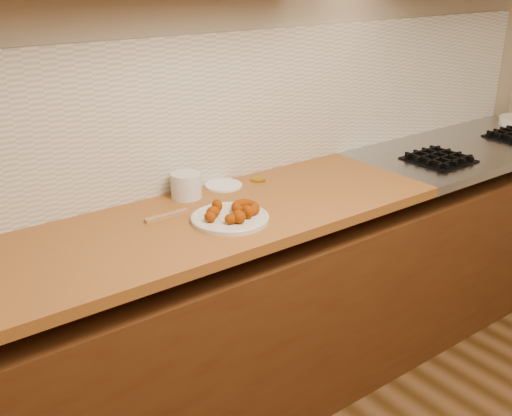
# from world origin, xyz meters

# --- Properties ---
(wall_back) EXTENTS (4.00, 0.02, 2.70)m
(wall_back) POSITION_xyz_m (0.00, 2.00, 1.35)
(wall_back) COLOR tan
(wall_back) RESTS_ON ground
(base_cabinet) EXTENTS (3.60, 0.60, 0.77)m
(base_cabinet) POSITION_xyz_m (0.00, 1.69, 0.39)
(base_cabinet) COLOR #492A12
(base_cabinet) RESTS_ON floor
(butcher_block) EXTENTS (2.30, 0.62, 0.04)m
(butcher_block) POSITION_xyz_m (-0.65, 1.69, 0.88)
(butcher_block) COLOR #985B1F
(butcher_block) RESTS_ON base_cabinet
(stovetop) EXTENTS (1.30, 0.62, 0.04)m
(stovetop) POSITION_xyz_m (1.15, 1.69, 0.88)
(stovetop) COLOR #9EA0A5
(stovetop) RESTS_ON base_cabinet
(backsplash) EXTENTS (3.60, 0.02, 0.60)m
(backsplash) POSITION_xyz_m (0.00, 1.99, 1.20)
(backsplash) COLOR beige
(backsplash) RESTS_ON wall_back
(burner_grates) EXTENTS (0.91, 0.26, 0.03)m
(burner_grates) POSITION_xyz_m (1.13, 1.61, 0.91)
(burner_grates) COLOR black
(burner_grates) RESTS_ON stovetop
(donut_plate) EXTENTS (0.28, 0.28, 0.02)m
(donut_plate) POSITION_xyz_m (-0.37, 1.61, 0.91)
(donut_plate) COLOR beige
(donut_plate) RESTS_ON butcher_block
(ring_donut) EXTENTS (0.14, 0.14, 0.05)m
(ring_donut) POSITION_xyz_m (-0.30, 1.61, 0.93)
(ring_donut) COLOR #782600
(ring_donut) RESTS_ON donut_plate
(fried_dough_chunks) EXTENTS (0.17, 0.18, 0.05)m
(fried_dough_chunks) POSITION_xyz_m (-0.39, 1.59, 0.94)
(fried_dough_chunks) COLOR #782600
(fried_dough_chunks) RESTS_ON donut_plate
(plastic_tub) EXTENTS (0.14, 0.14, 0.10)m
(plastic_tub) POSITION_xyz_m (-0.37, 1.90, 0.95)
(plastic_tub) COLOR silver
(plastic_tub) RESTS_ON butcher_block
(tub_lid) EXTENTS (0.20, 0.20, 0.01)m
(tub_lid) POSITION_xyz_m (-0.19, 1.91, 0.90)
(tub_lid) COLOR white
(tub_lid) RESTS_ON butcher_block
(brass_jar_lid) EXTENTS (0.07, 0.07, 0.01)m
(brass_jar_lid) POSITION_xyz_m (-0.04, 1.89, 0.91)
(brass_jar_lid) COLOR #BC921D
(brass_jar_lid) RESTS_ON butcher_block
(wooden_utensil) EXTENTS (0.17, 0.02, 0.01)m
(wooden_utensil) POSITION_xyz_m (-0.53, 1.77, 0.91)
(wooden_utensil) COLOR #987246
(wooden_utensil) RESTS_ON butcher_block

